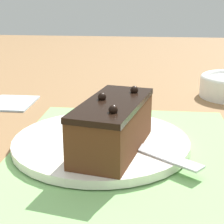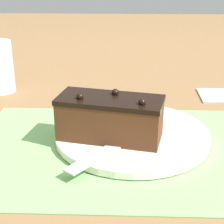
% 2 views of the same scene
% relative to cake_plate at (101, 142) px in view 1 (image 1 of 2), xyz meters
% --- Properties ---
extents(ground_plane, '(3.00, 3.00, 0.00)m').
position_rel_cake_plate_xyz_m(ground_plane, '(0.04, 0.04, -0.01)').
color(ground_plane, olive).
extents(placemat_woven, '(0.46, 0.34, 0.00)m').
position_rel_cake_plate_xyz_m(placemat_woven, '(0.04, 0.04, -0.01)').
color(placemat_woven, '#7AB266').
rests_on(placemat_woven, ground_plane).
extents(cake_plate, '(0.27, 0.27, 0.01)m').
position_rel_cake_plate_xyz_m(cake_plate, '(0.00, 0.00, 0.00)').
color(cake_plate, white).
rests_on(cake_plate, placemat_woven).
extents(chocolate_cake, '(0.18, 0.11, 0.08)m').
position_rel_cake_plate_xyz_m(chocolate_cake, '(0.03, 0.02, 0.04)').
color(chocolate_cake, '#512D19').
rests_on(chocolate_cake, cake_plate).
extents(serving_knife, '(0.16, 0.19, 0.01)m').
position_rel_cake_plate_xyz_m(serving_knife, '(-0.00, 0.02, 0.01)').
color(serving_knife, black).
rests_on(serving_knife, cake_plate).
extents(folded_napkin, '(0.11, 0.09, 0.01)m').
position_rel_cake_plate_xyz_m(folded_napkin, '(-0.21, -0.22, -0.01)').
color(folded_napkin, silver).
rests_on(folded_napkin, ground_plane).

